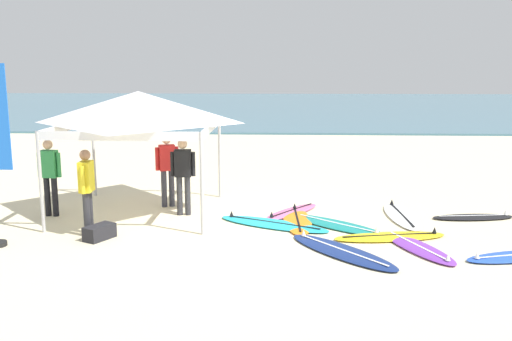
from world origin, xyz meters
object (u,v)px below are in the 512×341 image
(gear_bag_near_tent, at_px, (100,232))
(surfboard_black, at_px, (473,217))
(surfboard_cyan, at_px, (273,224))
(person_black, at_px, (183,172))
(person_yellow, at_px, (87,186))
(person_red, at_px, (167,166))
(surfboard_navy, at_px, (342,251))
(person_green, at_px, (50,172))
(surfboard_teal, at_px, (338,225))
(surfboard_purple, at_px, (418,247))
(canopy_tent, at_px, (138,108))
(surfboard_yellow, at_px, (390,237))
(surfboard_orange, at_px, (297,220))
(surfboard_white, at_px, (402,216))
(surfboard_pink, at_px, (292,212))

(gear_bag_near_tent, bearing_deg, surfboard_black, 13.24)
(surfboard_cyan, height_order, person_black, person_black)
(person_yellow, xyz_separation_m, person_red, (1.12, 2.30, 0.00))
(surfboard_navy, bearing_deg, person_green, 160.06)
(surfboard_teal, relative_size, surfboard_purple, 1.01)
(surfboard_teal, xyz_separation_m, person_black, (-3.36, 0.78, 0.95))
(person_yellow, bearing_deg, person_black, 44.16)
(gear_bag_near_tent, bearing_deg, person_black, 54.41)
(surfboard_navy, height_order, surfboard_purple, same)
(surfboard_navy, bearing_deg, surfboard_purple, 11.15)
(canopy_tent, bearing_deg, surfboard_teal, -12.23)
(surfboard_yellow, bearing_deg, canopy_tent, 162.08)
(surfboard_orange, distance_m, person_green, 5.54)
(surfboard_black, xyz_separation_m, surfboard_yellow, (-2.09, -1.52, -0.00))
(surfboard_cyan, bearing_deg, person_red, 149.46)
(surfboard_white, xyz_separation_m, surfboard_teal, (-1.49, -0.77, -0.00))
(surfboard_cyan, bearing_deg, surfboard_pink, 67.99)
(person_yellow, bearing_deg, surfboard_teal, 9.07)
(person_red, bearing_deg, surfboard_white, -7.85)
(surfboard_orange, height_order, gear_bag_near_tent, gear_bag_near_tent)
(surfboard_cyan, xyz_separation_m, gear_bag_near_tent, (-3.34, -1.09, 0.10))
(surfboard_pink, distance_m, surfboard_yellow, 2.61)
(surfboard_white, relative_size, surfboard_black, 1.23)
(surfboard_purple, relative_size, surfboard_orange, 0.95)
(surfboard_orange, xyz_separation_m, person_red, (-3.03, 1.18, 0.95))
(surfboard_yellow, bearing_deg, person_yellow, -179.74)
(surfboard_yellow, bearing_deg, person_green, 169.57)
(surfboard_navy, distance_m, surfboard_purple, 1.45)
(surfboard_purple, xyz_separation_m, person_black, (-4.69, 2.19, 0.95))
(surfboard_white, height_order, surfboard_navy, same)
(surfboard_navy, distance_m, surfboard_teal, 1.69)
(surfboard_navy, relative_size, surfboard_black, 1.27)
(surfboard_white, xyz_separation_m, surfboard_cyan, (-2.83, -0.75, -0.00))
(canopy_tent, relative_size, surfboard_orange, 1.50)
(surfboard_teal, distance_m, person_green, 6.38)
(surfboard_purple, distance_m, person_yellow, 6.41)
(person_black, bearing_deg, person_red, 124.63)
(surfboard_yellow, bearing_deg, surfboard_purple, -59.04)
(surfboard_teal, relative_size, surfboard_orange, 0.96)
(surfboard_teal, height_order, surfboard_pink, same)
(surfboard_yellow, bearing_deg, surfboard_orange, 148.44)
(surfboard_pink, relative_size, person_black, 1.02)
(surfboard_teal, distance_m, person_black, 3.58)
(surfboard_purple, xyz_separation_m, surfboard_cyan, (-2.67, 1.43, -0.00))
(surfboard_navy, bearing_deg, canopy_tent, 148.30)
(person_yellow, xyz_separation_m, gear_bag_near_tent, (0.30, -0.27, -0.85))
(person_yellow, bearing_deg, surfboard_white, 13.59)
(surfboard_purple, height_order, surfboard_yellow, same)
(surfboard_pink, xyz_separation_m, surfboard_orange, (0.11, -0.71, -0.00))
(surfboard_purple, distance_m, gear_bag_near_tent, 6.02)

